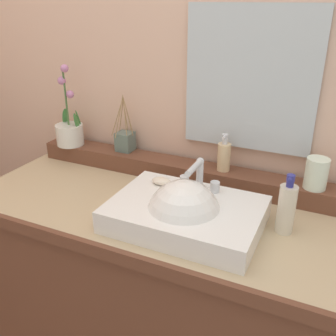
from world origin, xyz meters
The scene contains 11 objects.
wall_back centered at (0.00, 0.40, 1.35)m, with size 3.07×0.20×2.69m, color beige.
vanity_cabinet centered at (0.00, 0.00, 0.42)m, with size 1.35×0.60×0.83m.
back_ledge centered at (0.00, 0.23, 0.87)m, with size 1.27×0.11×0.07m, color brown.
sink_basin centered at (0.15, -0.09, 0.87)m, with size 0.47×0.34×0.27m.
soap_bar centered at (0.02, 0.01, 0.92)m, with size 0.07×0.04×0.02m, color beige.
potted_plant centered at (-0.53, 0.21, 0.97)m, with size 0.12×0.12×0.35m.
soap_dispenser centered at (0.17, 0.23, 0.96)m, with size 0.05×0.05×0.14m.
tumbler_cup centered at (0.50, 0.22, 0.96)m, with size 0.08×0.08×0.11m, color silver.
reed_diffuser centered at (-0.27, 0.25, 0.95)m, with size 0.08×0.09×0.24m.
lotion_bottle centered at (0.44, 0.01, 0.91)m, with size 0.05×0.06×0.19m.
mirror centered at (0.23, 0.29, 1.23)m, with size 0.47×0.02×0.50m, color silver.
Camera 1 is at (0.54, -1.05, 1.50)m, focal length 40.80 mm.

